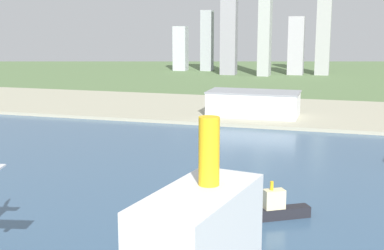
% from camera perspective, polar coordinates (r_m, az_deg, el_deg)
% --- Properties ---
extents(ground_plane, '(2400.00, 2400.00, 0.00)m').
position_cam_1_polar(ground_plane, '(258.43, -0.81, -5.24)').
color(ground_plane, '#577245').
extents(water_bay, '(840.00, 360.00, 0.15)m').
position_cam_1_polar(water_bay, '(204.73, -5.84, -9.68)').
color(water_bay, '#385675').
rests_on(water_bay, ground).
extents(industrial_pier, '(840.00, 140.00, 2.50)m').
position_cam_1_polar(industrial_pier, '(439.11, 6.52, 1.58)').
color(industrial_pier, '#A7A38A').
rests_on(industrial_pier, ground).
extents(tugboat_small, '(20.77, 15.49, 14.55)m').
position_cam_1_polar(tugboat_small, '(202.75, 9.32, -8.74)').
color(tugboat_small, black).
rests_on(tugboat_small, water_bay).
extents(warehouse_main, '(68.49, 33.58, 18.50)m').
position_cam_1_polar(warehouse_main, '(406.29, 6.59, 2.33)').
color(warehouse_main, white).
rests_on(warehouse_main, industrial_pier).
extents(distant_skyline, '(229.40, 72.99, 147.26)m').
position_cam_1_polar(distant_skyline, '(763.08, 7.43, 9.78)').
color(distant_skyline, '#AFB4B9').
rests_on(distant_skyline, ground).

